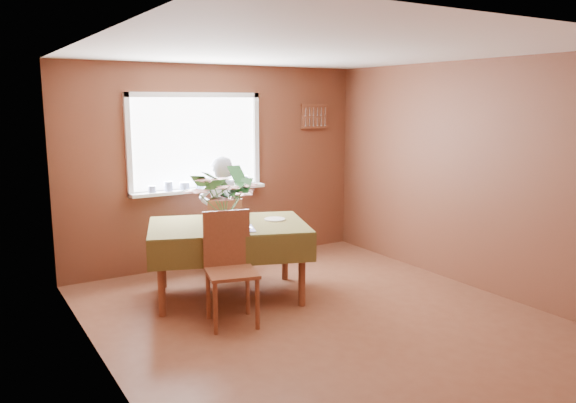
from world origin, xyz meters
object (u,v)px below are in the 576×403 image
dining_table (228,233)px  chair_near (230,263)px  flower_bouquet (225,194)px  seated_woman (222,216)px  chair_far (225,233)px

dining_table → chair_near: chair_near is taller
dining_table → flower_bouquet: bearing=-101.6°
chair_near → seated_woman: seated_woman is taller
chair_near → flower_bouquet: bearing=82.6°
chair_near → flower_bouquet: 0.74m
chair_near → flower_bouquet: flower_bouquet is taller
dining_table → flower_bouquet: flower_bouquet is taller
chair_far → chair_near: bearing=90.7°
dining_table → chair_near: size_ratio=1.83×
chair_far → flower_bouquet: (-0.42, -0.91, 0.64)m
flower_bouquet → chair_far: bearing=65.5°
chair_near → chair_far: bearing=80.3°
chair_far → chair_near: (-0.58, -1.34, 0.05)m
dining_table → flower_bouquet: 0.51m
chair_far → chair_near: size_ratio=0.90×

